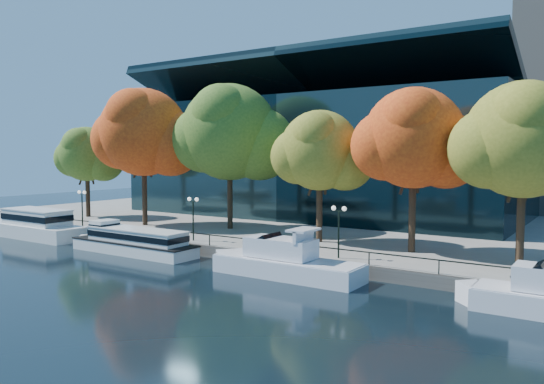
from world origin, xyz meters
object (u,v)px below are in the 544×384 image
Objects in this scene: tree_0 at (87,155)px; lamp_1 at (193,209)px; tour_boat at (131,240)px; large_vessel at (34,225)px; tree_1 at (144,134)px; tree_3 at (321,152)px; tree_2 at (231,134)px; tree_5 at (526,142)px; tree_4 at (415,140)px; lamp_0 at (82,200)px; cruiser_near at (281,261)px; lamp_2 at (339,220)px.

lamp_1 is at bearing -15.42° from tree_0.
tour_boat is at bearing -27.86° from tree_0.
tree_1 reaches higher than large_vessel.
tree_3 is (14.27, 9.77, 8.00)m from tour_boat.
tree_2 is 1.18× the size of tree_5.
tree_4 is 36.18m from lamp_0.
large_vessel is at bearing -170.19° from lamp_1.
lamp_0 is (-26.42, -5.90, -5.20)m from tree_3.
cruiser_near is at bearing -20.63° from tree_1.
tree_0 is at bearing 139.25° from lamp_0.
lamp_2 is (34.88, 3.45, 2.58)m from large_vessel.
tree_1 is 1.28× the size of tree_3.
tree_2 is 29.43m from tree_5.
lamp_0 is 1.00× the size of lamp_1.
tree_0 is 0.96× the size of tree_3.
lamp_2 is (2.70, 3.97, 2.84)m from cruiser_near.
lamp_0 is (-12.15, 3.87, 2.80)m from tour_boat.
lamp_1 is (11.80, -5.09, -7.26)m from tree_1.
lamp_2 is at bearing 55.80° from cruiser_near.
large_vessel is 35.15m from lamp_2.
tree_5 is (31.35, 8.29, 8.66)m from tour_boat.
tree_1 is at bearing 46.40° from large_vessel.
tree_3 is (21.96, 0.81, -2.06)m from tree_1.
lamp_0 is at bearing -150.43° from tree_2.
cruiser_near is at bearing -125.04° from tree_4.
tour_boat is 1.15× the size of cruiser_near.
tree_0 is 0.75× the size of tree_1.
lamp_1 and lamp_2 have the same top height.
tree_0 is (-19.80, 10.47, 7.68)m from tour_boat.
tree_0 is 2.85× the size of lamp_2.
large_vessel is at bearing -166.94° from tree_4.
tree_5 reaches higher than cruiser_near.
tree_0 reaches higher than large_vessel.
large_vessel is at bearing -170.53° from tree_5.
large_vessel is 1.11× the size of tree_5.
tree_0 is 2.85× the size of lamp_1.
lamp_1 is (-10.16, -5.90, -5.20)m from tree_3.
lamp_0 is at bearing 43.22° from large_vessel.
large_vessel is at bearing -162.75° from tree_3.
large_vessel is at bearing 178.46° from tour_boat.
tree_3 is 17.16m from tree_5.
tour_boat is 16.38m from cruiser_near.
tree_1 is (-7.68, 8.96, 10.06)m from tour_boat.
tree_2 is at bearing 103.32° from lamp_1.
tree_5 is at bearing -4.94° from tree_3.
tree_1 is 0.99× the size of tree_2.
tree_4 reaches higher than large_vessel.
tree_1 is (8.13, 8.54, 9.85)m from large_vessel.
tree_4 is (42.87, -1.02, 1.25)m from tree_0.
lamp_2 is at bearing -50.86° from tree_3.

